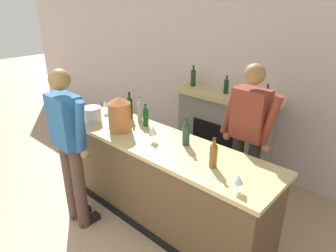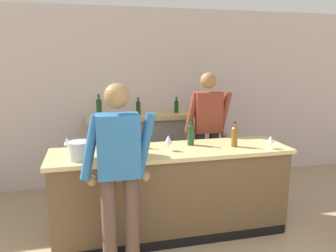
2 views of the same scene
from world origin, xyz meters
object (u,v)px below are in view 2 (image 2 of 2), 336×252
at_px(wine_bottle_cabernet_heavy, 119,135).
at_px(wine_glass_mid_counter, 271,140).
at_px(person_customer, 119,175).
at_px(wine_bottle_riesling_slim, 105,139).
at_px(wine_bottle_port_short, 235,136).
at_px(wine_bottle_chardonnay_pale, 132,136).
at_px(ice_bucket_steel, 80,151).
at_px(wine_bottle_merlot_tall, 104,135).
at_px(wine_glass_front_right, 67,142).
at_px(wine_bottle_burgundy_dark, 191,133).
at_px(copper_dispenser, 125,136).
at_px(wine_glass_front_left, 168,140).
at_px(person_bartender, 207,133).
at_px(fireplace_stone, 139,150).

relative_size(wine_bottle_cabernet_heavy, wine_glass_mid_counter, 2.19).
xyz_separation_m(person_customer, wine_bottle_riesling_slim, (-0.08, 0.73, 0.15)).
relative_size(wine_bottle_cabernet_heavy, wine_bottle_port_short, 1.11).
bearing_deg(wine_bottle_chardonnay_pale, ice_bucket_steel, -148.23).
height_order(wine_bottle_merlot_tall, wine_glass_front_right, wine_bottle_merlot_tall).
relative_size(wine_bottle_riesling_slim, wine_glass_front_right, 1.86).
relative_size(wine_bottle_chardonnay_pale, wine_bottle_port_short, 0.96).
relative_size(wine_bottle_merlot_tall, wine_bottle_port_short, 1.24).
relative_size(wine_bottle_chardonnay_pale, wine_bottle_riesling_slim, 0.89).
height_order(wine_bottle_chardonnay_pale, wine_bottle_riesling_slim, wine_bottle_riesling_slim).
relative_size(wine_bottle_burgundy_dark, wine_glass_front_right, 1.83).
relative_size(person_customer, wine_bottle_riesling_slim, 5.79).
relative_size(copper_dispenser, wine_bottle_chardonnay_pale, 1.47).
xyz_separation_m(wine_bottle_chardonnay_pale, wine_glass_front_left, (0.36, -0.24, 0.00)).
bearing_deg(wine_bottle_port_short, wine_glass_front_right, 173.88).
xyz_separation_m(wine_bottle_riesling_slim, wine_glass_front_right, (-0.39, 0.08, -0.02)).
xyz_separation_m(person_bartender, wine_glass_mid_counter, (0.40, -0.90, 0.10)).
relative_size(person_bartender, wine_bottle_burgundy_dark, 5.98).
bearing_deg(wine_glass_front_left, wine_glass_mid_counter, -9.59).
bearing_deg(wine_bottle_port_short, ice_bucket_steel, -176.68).
xyz_separation_m(wine_bottle_burgundy_dark, wine_bottle_port_short, (0.46, -0.18, -0.01)).
distance_m(person_bartender, copper_dispenser, 1.42).
height_order(wine_bottle_merlot_tall, wine_glass_front_left, wine_bottle_merlot_tall).
bearing_deg(wine_bottle_riesling_slim, fireplace_stone, 68.33).
distance_m(wine_bottle_burgundy_dark, wine_glass_mid_counter, 0.89).
bearing_deg(wine_glass_front_left, wine_bottle_burgundy_dark, 28.83).
distance_m(wine_bottle_burgundy_dark, wine_bottle_merlot_tall, 0.98).
height_order(fireplace_stone, wine_bottle_chardonnay_pale, fireplace_stone).
bearing_deg(person_bartender, wine_glass_front_left, -135.03).
distance_m(wine_glass_mid_counter, wine_glass_front_right, 2.21).
distance_m(wine_bottle_chardonnay_pale, wine_glass_front_left, 0.43).
bearing_deg(wine_glass_mid_counter, ice_bucket_steel, 177.85).
bearing_deg(person_bartender, copper_dispenser, -146.99).
xyz_separation_m(fireplace_stone, wine_bottle_port_short, (0.86, -1.57, 0.54)).
relative_size(wine_bottle_burgundy_dark, wine_glass_mid_counter, 2.09).
xyz_separation_m(wine_bottle_merlot_tall, wine_glass_front_right, (-0.39, -0.09, -0.04)).
xyz_separation_m(ice_bucket_steel, wine_bottle_cabernet_heavy, (0.42, 0.40, 0.05)).
relative_size(person_customer, wine_glass_front_left, 10.29).
xyz_separation_m(wine_bottle_cabernet_heavy, wine_glass_mid_counter, (1.62, -0.47, -0.04)).
bearing_deg(wine_bottle_riesling_slim, person_customer, -84.02).
bearing_deg(wine_bottle_port_short, person_customer, -155.51).
xyz_separation_m(person_bartender, wine_glass_front_left, (-0.71, -0.71, 0.12)).
relative_size(fireplace_stone, ice_bucket_steel, 6.65).
xyz_separation_m(wine_bottle_burgundy_dark, wine_bottle_cabernet_heavy, (-0.81, 0.12, 0.00)).
height_order(ice_bucket_steel, wine_glass_front_left, ice_bucket_steel).
xyz_separation_m(wine_bottle_chardonnay_pale, wine_bottle_cabernet_heavy, (-0.15, 0.05, 0.02)).
bearing_deg(person_customer, wine_bottle_port_short, 24.49).
distance_m(ice_bucket_steel, wine_bottle_burgundy_dark, 1.27).
distance_m(fireplace_stone, person_customer, 2.28).
bearing_deg(fireplace_stone, wine_bottle_burgundy_dark, -73.90).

